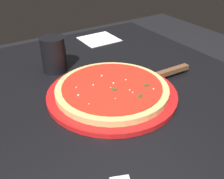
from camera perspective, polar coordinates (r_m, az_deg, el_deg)
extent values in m
cube|color=black|center=(1.41, 2.81, -2.33)|extent=(0.06, 0.06, 0.71)
cube|color=black|center=(0.77, 0.54, -0.49)|extent=(0.94, 0.80, 0.03)
cylinder|color=red|center=(0.72, 0.00, -0.92)|extent=(0.35, 0.35, 0.01)
cylinder|color=#DBB26B|center=(0.72, 0.00, 0.05)|extent=(0.30, 0.30, 0.02)
cylinder|color=red|center=(0.71, 0.00, 0.74)|extent=(0.26, 0.26, 0.00)
sphere|color=#EFEACC|center=(0.70, -7.50, 0.44)|extent=(0.00, 0.00, 0.00)
sphere|color=#EFEACC|center=(0.72, 0.30, 1.36)|extent=(0.00, 0.00, 0.00)
sphere|color=#EFEACC|center=(0.70, 8.72, 0.13)|extent=(0.00, 0.00, 0.00)
sphere|color=#EFEACC|center=(0.70, -0.28, 0.41)|extent=(0.00, 0.00, 0.00)
sphere|color=#EFEACC|center=(0.65, 0.72, -1.93)|extent=(0.00, 0.00, 0.00)
sphere|color=#EFEACC|center=(0.75, -2.17, 2.90)|extent=(0.00, 0.00, 0.00)
sphere|color=#EFEACC|center=(0.68, 4.40, -0.61)|extent=(0.00, 0.00, 0.00)
sphere|color=#EFEACC|center=(0.67, -7.08, -1.23)|extent=(0.01, 0.01, 0.01)
sphere|color=#EFEACC|center=(0.74, 2.91, 2.06)|extent=(0.00, 0.00, 0.00)
sphere|color=#EFEACC|center=(0.64, -4.88, -3.04)|extent=(0.00, 0.00, 0.00)
sphere|color=#EFEACC|center=(0.69, 3.76, -0.10)|extent=(0.00, 0.00, 0.00)
sphere|color=#EFEACC|center=(0.71, -3.96, 0.97)|extent=(0.00, 0.00, 0.00)
cube|color=#23561E|center=(0.69, 0.43, 0.02)|extent=(0.01, 0.01, 0.00)
cube|color=#23561E|center=(0.67, 6.05, -1.30)|extent=(0.01, 0.01, 0.00)
cube|color=#23561E|center=(0.72, 7.26, 0.91)|extent=(0.01, 0.01, 0.00)
cube|color=silver|center=(0.77, 6.09, 1.53)|extent=(0.07, 0.09, 0.00)
cube|color=brown|center=(0.83, 12.24, 3.77)|extent=(0.02, 0.13, 0.01)
cylinder|color=black|center=(0.86, -12.12, 7.23)|extent=(0.08, 0.08, 0.11)
cube|color=white|center=(1.11, -2.74, 10.52)|extent=(0.13, 0.14, 0.00)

